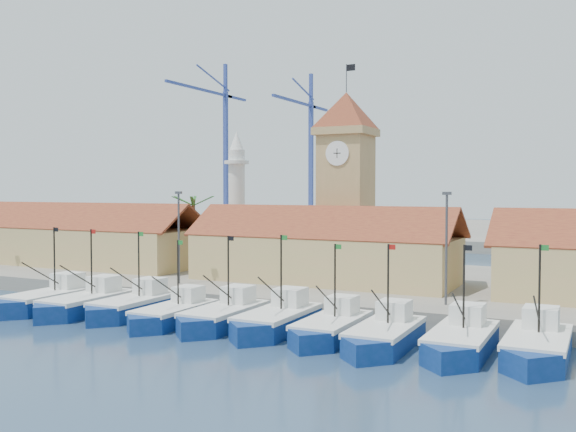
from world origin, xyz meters
The scene contains 21 objects.
ground centered at (0.00, 0.00, 0.00)m, with size 400.00×400.00×0.00m, color #1E3C51.
quay centered at (0.00, 24.00, 0.75)m, with size 140.00×32.00×1.50m, color gray.
terminal centered at (0.00, 110.00, 1.00)m, with size 240.00×80.00×2.00m, color gray.
boat_0 centered at (-18.96, 1.88, 0.80)m, with size 3.74×10.24×7.75m.
boat_1 centered at (-14.66, 1.98, 0.79)m, with size 3.71×10.15×7.68m.
boat_2 centered at (-10.30, 3.01, 0.78)m, with size 3.63×9.95×7.53m.
boat_3 centered at (-5.33, 1.84, 0.73)m, with size 3.40×9.30×7.04m.
boat_4 centered at (-1.13, 2.66, 0.77)m, with size 3.61×9.90×7.49m.
boat_5 centered at (3.35, 2.97, 0.80)m, with size 3.71×10.17×7.70m.
boat_6 centered at (7.92, 2.61, 0.74)m, with size 3.46×9.49×7.18m.
boat_7 centered at (12.10, 1.91, 0.76)m, with size 3.57×9.77×7.40m.
boat_8 centered at (17.05, 2.55, 0.78)m, with size 3.62×9.91×7.50m.
boat_9 centered at (21.64, 3.17, 0.79)m, with size 3.69×10.11×7.65m.
hall_left centered at (-32.00, 20.00, 3.99)m, with size 31.20×10.13×7.61m.
hall_center centered at (0.00, 20.00, 3.99)m, with size 27.04×10.13×7.61m.
clock_tower centered at (0.00, 26.00, 11.96)m, with size 5.80×5.80×22.70m.
minaret centered at (-15.00, 28.00, 9.73)m, with size 3.00×3.00×16.30m.
palm_tree centered at (-20.00, 26.00, 6.25)m, with size 5.60×5.03×8.39m.
lamp_posts centered at (0.50, 12.00, 6.48)m, with size 80.70×0.25×9.03m.
crane_blue_far centered at (-62.67, 100.21, 24.84)m, with size 1.00×34.99×40.81m.
crane_blue_near centered at (-41.29, 106.78, 22.71)m, with size 1.00×30.55×37.61m.
Camera 1 is at (25.30, -39.16, 10.72)m, focal length 40.00 mm.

